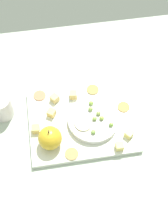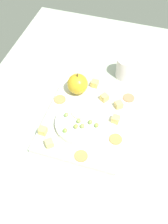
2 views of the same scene
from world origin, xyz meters
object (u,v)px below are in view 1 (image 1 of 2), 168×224
Objects in this scene: platter at (82,121)px; grape_3 at (98,113)px; cracker_0 at (93,90)px; grape_2 at (102,118)px; cheese_cube_0 at (55,98)px; cheese_cube_4 at (120,146)px; cracker_1 at (124,107)px; cheese_cube_3 at (36,129)px; cup at (1,107)px; grape_4 at (91,109)px; serving_dish at (93,120)px; grape_6 at (93,132)px; apple_whole at (50,138)px; cheese_cube_5 at (51,113)px; apple_slice_0 at (83,123)px; cracker_2 at (40,96)px; cheese_cube_1 at (129,134)px; grape_0 at (111,124)px; grape_5 at (95,119)px; cracker_3 at (72,154)px; grape_1 at (91,103)px; cheese_cube_2 at (73,95)px.

platter is 6.92cm from grape_3.
grape_2 is (0.65, -13.76, 2.59)cm from cracker_0.
cheese_cube_4 is at bearing -49.16° from cheese_cube_0.
cheese_cube_3 is at bearing -171.90° from cracker_1.
grape_3 reaches higher than platter.
cup is at bearing -174.93° from cheese_cube_0.
cheese_cube_3 and cheese_cube_4 have the same top height.
grape_2 is 1.00× the size of grape_4.
serving_dish is 3.95× the size of cracker_1.
cracker_0 is 18.96cm from grape_6.
apple_whole is 1.78× the size of cracker_0.
cheese_cube_4 and cheese_cube_5 have the same top height.
cup is at bearing 138.84° from cheese_cube_3.
grape_6 is 4.83cm from apple_slice_0.
cracker_2 is at bearing 18.05° from cup.
cheese_cube_1 is 1.57× the size of grape_0.
grape_5 is (-6.45, 10.66, 1.51)cm from cheese_cube_4.
cracker_0 is 1.00× the size of cracker_1.
cracker_2 is at bearing 148.01° from grape_3.
cup reaches higher than cracker_2.
cheese_cube_1 is 5.63cm from cheese_cube_4.
grape_2 is 1.00× the size of grape_5.
grape_6 is at bearing -113.52° from grape_3.
cracker_0 is (14.27, 2.29, -1.07)cm from cheese_cube_0.
cheese_cube_0 is 0.58× the size of cracker_3.
cracker_3 is 2.72× the size of grape_1.
cracker_0 is at bearing 31.80° from cheese_cube_3.
grape_4 reaches higher than cracker_3.
apple_whole is at bearing -44.01° from cup.
platter is at bearing 113.31° from grape_6.
platter is 4.67× the size of apple_whole.
cracker_3 is at bearing -70.99° from cracker_2.
cup reaches higher than cheese_cube_5.
serving_dish is 6.19cm from grape_1.
cracker_0 is 13.92cm from grape_5.
cheese_cube_4 is at bearing -0.63° from cracker_3.
platter is 14.35cm from apple_whole.
cracker_3 is 0.75× the size of apple_slice_0.
grape_6 is at bearing -143.34° from cracker_1.
cracker_1 is 0.75× the size of apple_slice_0.
platter is 8.31× the size of cracker_0.
grape_2 is (-4.04, 10.48, 1.52)cm from cheese_cube_4.
grape_2 is at bearing -4.46° from grape_5.
apple_whole reaches higher than cracker_2.
cheese_cube_4 is 0.58× the size of cracker_3.
cracker_2 is 2.72× the size of grape_3.
cracker_0 is at bearing 6.83° from cup.
cheese_cube_2 is 12.42cm from grape_3.
apple_whole is 1.78× the size of cracker_1.
cup reaches higher than grape_3.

